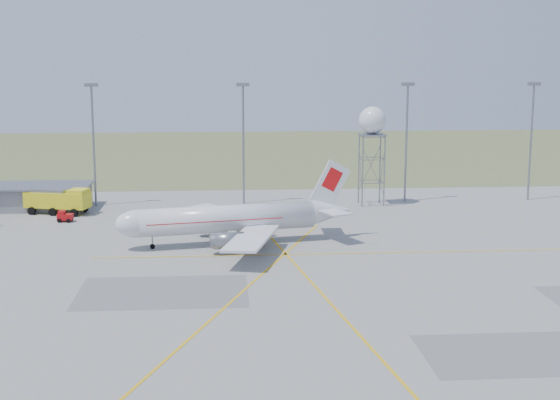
{
  "coord_description": "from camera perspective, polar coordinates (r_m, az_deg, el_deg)",
  "views": [
    {
      "loc": [
        -13.42,
        -65.45,
        24.38
      ],
      "look_at": [
        -5.69,
        40.0,
        5.23
      ],
      "focal_mm": 50.0,
      "sensor_mm": 36.0,
      "label": 1
    }
  ],
  "objects": [
    {
      "name": "grass_strip",
      "position": [
        207.33,
        -0.46,
        3.52
      ],
      "size": [
        400.0,
        120.0,
        0.03
      ],
      "primitive_type": "cube",
      "color": "#4F5A31",
      "rests_on": "ground"
    },
    {
      "name": "ground",
      "position": [
        71.12,
        7.05,
        -9.86
      ],
      "size": [
        400.0,
        400.0,
        0.0
      ],
      "primitive_type": "plane",
      "color": "#9D9C97",
      "rests_on": "ground"
    },
    {
      "name": "airliner_main",
      "position": [
        104.08,
        -3.59,
        -1.41
      ],
      "size": [
        32.02,
        30.68,
        10.94
      ],
      "rotation": [
        0.0,
        0.0,
        3.34
      ],
      "color": "silver",
      "rests_on": "ground"
    },
    {
      "name": "mast_d",
      "position": [
        142.43,
        17.92,
        4.81
      ],
      "size": [
        2.2,
        0.5,
        20.5
      ],
      "color": "slate",
      "rests_on": "ground"
    },
    {
      "name": "mast_a",
      "position": [
        133.78,
        -13.5,
        4.7
      ],
      "size": [
        2.2,
        0.5,
        20.5
      ],
      "color": "slate",
      "rests_on": "ground"
    },
    {
      "name": "building_grey",
      "position": [
        135.12,
        -17.65,
        0.23
      ],
      "size": [
        19.0,
        10.0,
        3.9
      ],
      "color": "gray",
      "rests_on": "ground"
    },
    {
      "name": "fire_truck",
      "position": [
        129.29,
        -15.84,
        -0.11
      ],
      "size": [
        10.79,
        6.33,
        4.1
      ],
      "rotation": [
        0.0,
        0.0,
        -0.28
      ],
      "color": "yellow",
      "rests_on": "ground"
    },
    {
      "name": "mast_c",
      "position": [
        135.72,
        9.24,
        4.93
      ],
      "size": [
        2.2,
        0.5,
        20.5
      ],
      "color": "slate",
      "rests_on": "ground"
    },
    {
      "name": "radar_tower",
      "position": [
        132.08,
        6.73,
        3.65
      ],
      "size": [
        4.59,
        4.59,
        16.62
      ],
      "color": "slate",
      "rests_on": "ground"
    },
    {
      "name": "baggage_tug",
      "position": [
        122.88,
        -15.45,
        -1.25
      ],
      "size": [
        2.37,
        2.0,
        1.71
      ],
      "rotation": [
        0.0,
        0.0,
        -0.12
      ],
      "color": "#AD0C0F",
      "rests_on": "ground"
    },
    {
      "name": "mast_b",
      "position": [
        132.07,
        -2.7,
        4.91
      ],
      "size": [
        2.2,
        0.5,
        20.5
      ],
      "color": "slate",
      "rests_on": "ground"
    }
  ]
}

